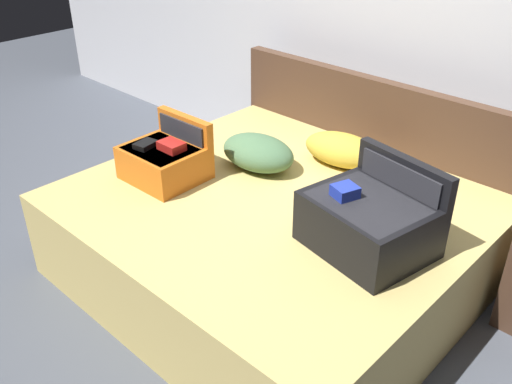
# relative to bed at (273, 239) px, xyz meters

# --- Properties ---
(ground_plane) EXTENTS (12.00, 12.00, 0.00)m
(ground_plane) POSITION_rel_bed_xyz_m (0.00, -0.40, -0.26)
(ground_plane) COLOR #4C515B
(back_wall) EXTENTS (8.00, 0.10, 2.60)m
(back_wall) POSITION_rel_bed_xyz_m (0.00, 1.25, 1.04)
(back_wall) COLOR silver
(back_wall) RESTS_ON ground
(bed) EXTENTS (2.04, 1.83, 0.51)m
(bed) POSITION_rel_bed_xyz_m (0.00, 0.00, 0.00)
(bed) COLOR tan
(bed) RESTS_ON ground
(headboard) EXTENTS (2.09, 0.08, 0.94)m
(headboard) POSITION_rel_bed_xyz_m (0.00, 0.95, 0.21)
(headboard) COLOR #4C3323
(headboard) RESTS_ON ground
(hard_case_large) EXTENTS (0.60, 0.54, 0.41)m
(hard_case_large) POSITION_rel_bed_xyz_m (0.60, -0.03, 0.40)
(hard_case_large) COLOR black
(hard_case_large) RESTS_ON bed
(hard_case_medium) EXTENTS (0.42, 0.39, 0.33)m
(hard_case_medium) POSITION_rel_bed_xyz_m (-0.60, -0.24, 0.37)
(hard_case_medium) COLOR #D16619
(hard_case_medium) RESTS_ON bed
(pillow_near_headboard) EXTENTS (0.50, 0.33, 0.19)m
(pillow_near_headboard) POSITION_rel_bed_xyz_m (0.02, 0.58, 0.35)
(pillow_near_headboard) COLOR gold
(pillow_near_headboard) RESTS_ON bed
(pillow_center_head) EXTENTS (0.48, 0.35, 0.19)m
(pillow_center_head) POSITION_rel_bed_xyz_m (-0.31, 0.21, 0.35)
(pillow_center_head) COLOR #4C724C
(pillow_center_head) RESTS_ON bed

